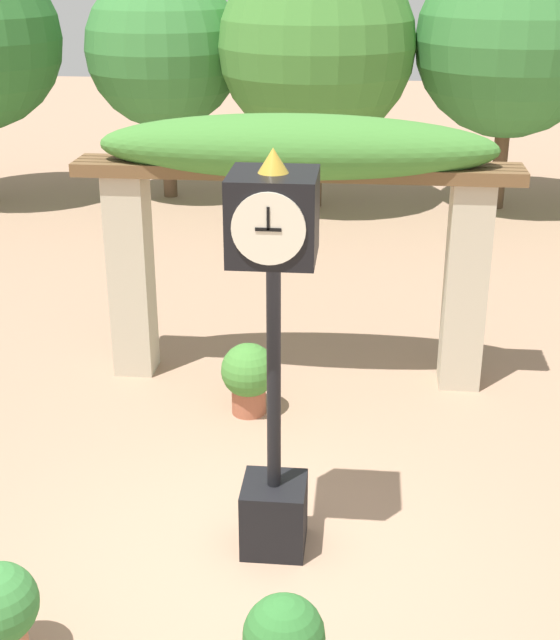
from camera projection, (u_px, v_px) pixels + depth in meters
name	position (u px, v px, depth m)	size (l,w,h in m)	color
ground_plane	(260.00, 561.00, 7.35)	(60.00, 60.00, 0.00)	#9E7A60
pedestal_clock	(274.00, 339.00, 6.83)	(0.64, 0.69, 3.38)	black
pergola	(296.00, 179.00, 9.67)	(4.87, 1.05, 3.07)	#BCB299
potted_plant_near_left	(248.00, 375.00, 9.56)	(0.59, 0.59, 0.80)	#9E563D
tree_line	(325.00, 50.00, 16.57)	(16.98, 3.96, 4.92)	brown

